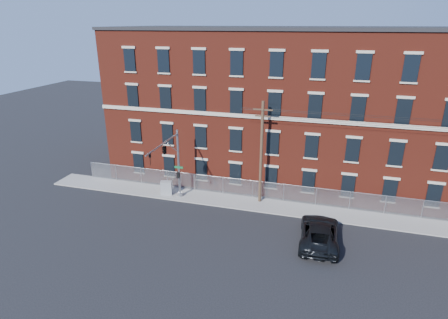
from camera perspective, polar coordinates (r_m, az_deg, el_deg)
name	(u,v)px	position (r m, az deg, el deg)	size (l,w,h in m)	color
ground	(225,228)	(32.49, 0.09, -10.50)	(140.00, 140.00, 0.00)	black
sidewalk	(367,218)	(36.16, 21.25, -8.49)	(65.00, 3.00, 0.12)	gray
mill_building	(371,110)	(41.84, 21.81, 7.20)	(55.30, 14.32, 16.30)	#601C11
chain_link_fence	(367,202)	(36.87, 21.31, -6.18)	(59.06, 0.06, 1.85)	#A5A8AD
traffic_signal_mast	(168,155)	(33.97, -8.66, 0.74)	(0.90, 6.75, 7.00)	#9EA0A5
utility_pole_near	(261,151)	(34.79, 5.80, 1.27)	(1.80, 0.28, 10.00)	#4A3625
pickup_truck	(319,233)	(31.05, 14.53, -10.92)	(2.96, 6.42, 1.78)	black
utility_cabinet	(166,188)	(38.18, -8.91, -4.37)	(1.15, 0.57, 1.44)	gray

